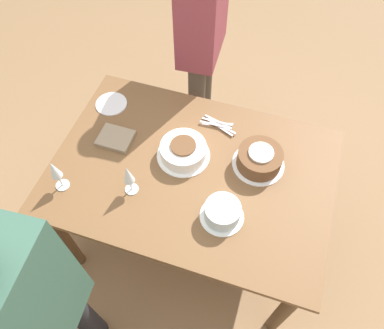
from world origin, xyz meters
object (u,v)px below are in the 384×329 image
at_px(wine_glass_near, 128,175).
at_px(person_watching, 33,316).
at_px(wine_glass_far, 54,171).
at_px(cake_center_white, 183,151).
at_px(cake_front_chocolate, 259,159).
at_px(cake_back_decorated, 222,212).
at_px(person_cutting, 202,21).

xyz_separation_m(wine_glass_near, person_watching, (0.07, 0.66, 0.03)).
distance_m(wine_glass_near, wine_glass_far, 0.34).
xyz_separation_m(cake_center_white, person_watching, (0.24, 0.93, 0.12)).
height_order(cake_front_chocolate, cake_back_decorated, cake_front_chocolate).
relative_size(wine_glass_near, wine_glass_far, 0.99).
xyz_separation_m(wine_glass_far, person_watching, (-0.25, 0.58, 0.03)).
distance_m(cake_front_chocolate, person_watching, 1.18).
distance_m(person_cutting, person_watching, 1.66).
distance_m(cake_center_white, cake_back_decorated, 0.39).
xyz_separation_m(cake_front_chocolate, cake_back_decorated, (0.10, 0.33, -0.01)).
bearing_deg(person_cutting, person_watching, -7.78).
relative_size(cake_center_white, cake_back_decorated, 1.33).
height_order(wine_glass_far, person_cutting, person_cutting).
bearing_deg(cake_center_white, cake_front_chocolate, -170.03).
bearing_deg(wine_glass_far, person_cutting, -108.94).
bearing_deg(wine_glass_far, cake_front_chocolate, -154.59).
distance_m(cake_front_chocolate, cake_back_decorated, 0.35).
relative_size(cake_back_decorated, person_cutting, 0.12).
xyz_separation_m(cake_center_white, wine_glass_far, (0.50, 0.35, 0.09)).
xyz_separation_m(wine_glass_near, wine_glass_far, (0.33, 0.08, 0.00)).
relative_size(cake_front_chocolate, person_watching, 0.17).
relative_size(wine_glass_far, person_watching, 0.13).
height_order(wine_glass_near, person_watching, person_watching).
height_order(cake_center_white, wine_glass_far, wine_glass_far).
bearing_deg(person_cutting, cake_center_white, 6.40).
xyz_separation_m(cake_back_decorated, wine_glass_far, (0.78, 0.08, 0.09)).
distance_m(wine_glass_near, person_cutting, 1.00).
xyz_separation_m(wine_glass_far, person_cutting, (-0.37, -1.07, 0.13)).
xyz_separation_m(wine_glass_near, person_cutting, (-0.04, -0.99, 0.14)).
bearing_deg(person_cutting, wine_glass_near, -6.23).
xyz_separation_m(cake_center_white, person_cutting, (0.13, -0.72, 0.22)).
distance_m(cake_center_white, cake_front_chocolate, 0.38).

